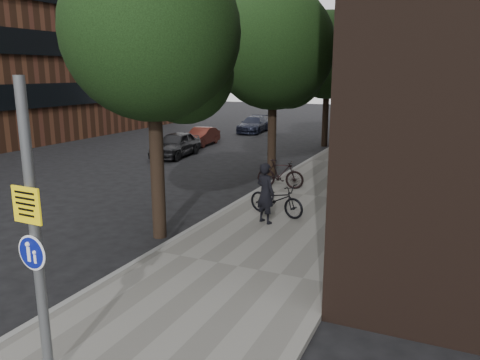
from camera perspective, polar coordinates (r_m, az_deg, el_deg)
The scene contains 15 objects.
ground at distance 8.20m, azimuth -12.32°, elevation -19.18°, with size 120.00×120.00×0.00m, color black.
sidewalk at distance 16.56m, azimuth 9.42°, elevation -2.13°, with size 4.50×60.00×0.12m, color slate.
curb_edge at distance 17.25m, azimuth 2.19°, elevation -1.34°, with size 0.15×60.00×0.13m, color slate.
street_tree_near at distance 12.24m, azimuth -10.00°, elevation 16.46°, with size 4.40×4.40×7.50m.
street_tree_mid at distance 19.85m, azimuth 4.42°, elevation 15.21°, with size 5.00×5.00×7.80m.
street_tree_far at distance 28.46m, azimuth 10.86°, elevation 14.33°, with size 5.00×5.00×7.80m.
signpost at distance 6.73m, azimuth -23.68°, elevation -6.28°, with size 0.48×0.14×4.17m.
pedestrian at distance 13.26m, azimuth 3.11°, elevation -1.60°, with size 0.64×0.42×1.74m, color black.
parked_bike_facade_near at distance 15.58m, azimuth 15.17°, elevation -1.59°, with size 0.54×1.55×0.82m, color black.
parked_bike_facade_far at distance 18.47m, azimuth 15.70°, elevation 0.85°, with size 0.45×1.60×0.96m, color black.
parked_bike_curb_near at distance 14.09m, azimuth 4.46°, elevation -2.35°, with size 0.65×1.87×0.98m, color black.
parked_bike_curb_far at distance 17.41m, azimuth 4.94°, elevation 0.74°, with size 0.50×1.77×1.06m, color black.
parked_car_near at distance 24.81m, azimuth -7.84°, elevation 4.32°, with size 1.53×3.80×1.29m, color black.
parked_car_mid at distance 28.60m, azimuth -4.70°, elevation 5.31°, with size 1.14×3.26×1.07m, color #531F17.
parked_car_far at distance 34.76m, azimuth 1.67°, elevation 6.79°, with size 1.65×4.05×1.18m, color black.
Camera 1 is at (4.30, -5.48, 4.32)m, focal length 35.00 mm.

